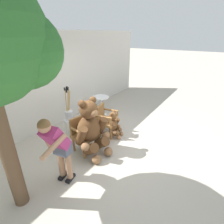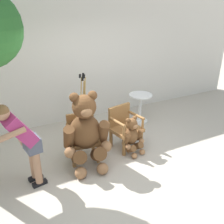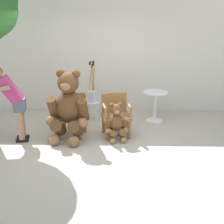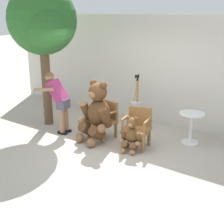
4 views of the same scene
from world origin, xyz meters
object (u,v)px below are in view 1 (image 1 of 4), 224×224
Objects in this scene: teddy_bear_small at (114,124)px; round_side_table at (101,104)px; wooden_chair_left at (84,133)px; wooden_chair_right at (105,119)px; brush_bucket at (69,113)px; person_visitor at (57,145)px; teddy_bear_large at (91,128)px; white_stool at (70,123)px.

teddy_bear_small is 1.07× the size of round_side_table.
wooden_chair_left is 1.99m from round_side_table.
brush_bucket reaches higher than wooden_chair_right.
person_visitor is at bearing -177.07° from teddy_bear_small.
round_side_table is (1.83, 1.08, -0.24)m from teddy_bear_large.
wooden_chair_right is at bearing -56.19° from white_stool.
brush_bucket is 1.48m from round_side_table.
wooden_chair_right reaches higher than teddy_bear_small.
teddy_bear_large is at bearing 178.44° from teddy_bear_small.
teddy_bear_large is 1.20m from white_stool.
wooden_chair_left is at bearing -112.09° from white_stool.
person_visitor is 3.26× the size of white_stool.
wooden_chair_right is 1.87× the size of white_stool.
teddy_bear_large is 3.06× the size of white_stool.
brush_bucket reaches higher than round_side_table.
white_stool is (-0.58, 1.12, -0.02)m from teddy_bear_small.
brush_bucket is at bearing 71.61° from teddy_bear_large.
wooden_chair_left is 1.12× the size of teddy_bear_small.
person_visitor is (-2.01, -0.10, 0.52)m from teddy_bear_small.
brush_bucket reaches higher than wooden_chair_left.
teddy_bear_small is 1.26m from white_stool.
wooden_chair_left is 0.90m from wooden_chair_right.
wooden_chair_right is at bearing 10.92° from person_visitor.
round_side_table is (0.90, 0.82, -0.01)m from wooden_chair_right.
white_stool is 0.64× the size of round_side_table.
brush_bucket reaches higher than teddy_bear_small.
person_visitor is at bearing -139.39° from brush_bucket.
wooden_chair_right is 2.07m from person_visitor.
wooden_chair_right is at bearing -56.47° from brush_bucket.
wooden_chair_left is 1.23m from person_visitor.
wooden_chair_right is 0.29m from teddy_bear_small.
person_visitor is at bearing -157.33° from round_side_table.
teddy_bear_small is at bearing -62.54° from white_stool.
white_stool is (0.34, 0.84, -0.11)m from wooden_chair_left.
teddy_bear_large is (-0.02, -0.26, 0.23)m from wooden_chair_left.
round_side_table is (1.81, 0.82, -0.01)m from wooden_chair_left.
person_visitor reaches higher than teddy_bear_large.
teddy_bear_large is (-0.92, -0.26, 0.23)m from wooden_chair_right.
round_side_table is at bearing 30.57° from teddy_bear_large.
white_stool is 0.31m from brush_bucket.
person_visitor is 1.57× the size of brush_bucket.
wooden_chair_left and wooden_chair_right have the same top height.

